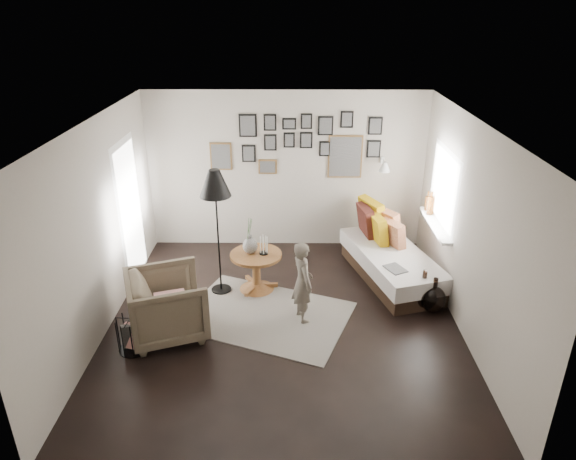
{
  "coord_description": "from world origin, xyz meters",
  "views": [
    {
      "loc": [
        0.11,
        -5.62,
        3.85
      ],
      "look_at": [
        0.05,
        0.5,
        1.1
      ],
      "focal_mm": 32.0,
      "sensor_mm": 36.0,
      "label": 1
    }
  ],
  "objects_px": {
    "daybed": "(390,257)",
    "demijohn_small": "(433,299)",
    "demijohn_large": "(423,293)",
    "floor_lamp": "(215,188)",
    "child": "(303,282)",
    "pedestal_table": "(256,273)",
    "magazine_basket": "(133,334)",
    "vase": "(250,243)",
    "armchair": "(167,305)"
  },
  "relations": [
    {
      "from": "child",
      "to": "armchair",
      "type": "bearing_deg",
      "value": 81.38
    },
    {
      "from": "pedestal_table",
      "to": "demijohn_small",
      "type": "xyz_separation_m",
      "value": [
        2.41,
        -0.56,
        -0.07
      ]
    },
    {
      "from": "armchair",
      "to": "floor_lamp",
      "type": "relative_size",
      "value": 0.5
    },
    {
      "from": "floor_lamp",
      "to": "demijohn_large",
      "type": "xyz_separation_m",
      "value": [
        2.8,
        -0.4,
        -1.36
      ]
    },
    {
      "from": "floor_lamp",
      "to": "demijohn_large",
      "type": "bearing_deg",
      "value": -8.13
    },
    {
      "from": "pedestal_table",
      "to": "demijohn_large",
      "type": "height_order",
      "value": "pedestal_table"
    },
    {
      "from": "child",
      "to": "pedestal_table",
      "type": "bearing_deg",
      "value": 20.59
    },
    {
      "from": "armchair",
      "to": "magazine_basket",
      "type": "distance_m",
      "value": 0.53
    },
    {
      "from": "magazine_basket",
      "to": "child",
      "type": "distance_m",
      "value": 2.17
    },
    {
      "from": "daybed",
      "to": "demijohn_small",
      "type": "distance_m",
      "value": 1.09
    },
    {
      "from": "vase",
      "to": "floor_lamp",
      "type": "height_order",
      "value": "floor_lamp"
    },
    {
      "from": "pedestal_table",
      "to": "vase",
      "type": "xyz_separation_m",
      "value": [
        -0.08,
        0.02,
        0.47
      ]
    },
    {
      "from": "daybed",
      "to": "demijohn_small",
      "type": "bearing_deg",
      "value": -84.0
    },
    {
      "from": "demijohn_large",
      "to": "demijohn_small",
      "type": "xyz_separation_m",
      "value": [
        0.12,
        -0.12,
        -0.02
      ]
    },
    {
      "from": "vase",
      "to": "child",
      "type": "height_order",
      "value": "child"
    },
    {
      "from": "demijohn_small",
      "to": "child",
      "type": "xyz_separation_m",
      "value": [
        -1.76,
        -0.19,
        0.36
      ]
    },
    {
      "from": "magazine_basket",
      "to": "demijohn_small",
      "type": "xyz_separation_m",
      "value": [
        3.79,
        0.86,
        -0.02
      ]
    },
    {
      "from": "vase",
      "to": "armchair",
      "type": "height_order",
      "value": "vase"
    },
    {
      "from": "magazine_basket",
      "to": "child",
      "type": "height_order",
      "value": "child"
    },
    {
      "from": "pedestal_table",
      "to": "child",
      "type": "bearing_deg",
      "value": -49.25
    },
    {
      "from": "armchair",
      "to": "floor_lamp",
      "type": "height_order",
      "value": "floor_lamp"
    },
    {
      "from": "magazine_basket",
      "to": "pedestal_table",
      "type": "bearing_deg",
      "value": 45.75
    },
    {
      "from": "daybed",
      "to": "floor_lamp",
      "type": "height_order",
      "value": "floor_lamp"
    },
    {
      "from": "vase",
      "to": "magazine_basket",
      "type": "xyz_separation_m",
      "value": [
        -1.3,
        -1.44,
        -0.52
      ]
    },
    {
      "from": "pedestal_table",
      "to": "armchair",
      "type": "xyz_separation_m",
      "value": [
        -1.02,
        -1.09,
        0.15
      ]
    },
    {
      "from": "armchair",
      "to": "magazine_basket",
      "type": "height_order",
      "value": "armchair"
    },
    {
      "from": "floor_lamp",
      "to": "magazine_basket",
      "type": "bearing_deg",
      "value": -122.29
    },
    {
      "from": "vase",
      "to": "demijohn_small",
      "type": "relative_size",
      "value": 1.03
    },
    {
      "from": "pedestal_table",
      "to": "demijohn_small",
      "type": "relative_size",
      "value": 1.44
    },
    {
      "from": "demijohn_large",
      "to": "floor_lamp",
      "type": "bearing_deg",
      "value": 171.87
    },
    {
      "from": "vase",
      "to": "armchair",
      "type": "xyz_separation_m",
      "value": [
        -0.94,
        -1.11,
        -0.32
      ]
    },
    {
      "from": "armchair",
      "to": "demijohn_large",
      "type": "relative_size",
      "value": 1.64
    },
    {
      "from": "vase",
      "to": "armchair",
      "type": "bearing_deg",
      "value": -130.29
    },
    {
      "from": "pedestal_table",
      "to": "armchair",
      "type": "distance_m",
      "value": 1.51
    },
    {
      "from": "floor_lamp",
      "to": "demijohn_small",
      "type": "height_order",
      "value": "floor_lamp"
    },
    {
      "from": "daybed",
      "to": "demijohn_small",
      "type": "height_order",
      "value": "daybed"
    },
    {
      "from": "daybed",
      "to": "armchair",
      "type": "xyz_separation_m",
      "value": [
        -3.02,
        -1.53,
        0.11
      ]
    },
    {
      "from": "vase",
      "to": "magazine_basket",
      "type": "distance_m",
      "value": 2.01
    },
    {
      "from": "floor_lamp",
      "to": "magazine_basket",
      "type": "xyz_separation_m",
      "value": [
        -0.87,
        -1.38,
        -1.36
      ]
    },
    {
      "from": "pedestal_table",
      "to": "floor_lamp",
      "type": "relative_size",
      "value": 0.4
    },
    {
      "from": "magazine_basket",
      "to": "demijohn_small",
      "type": "relative_size",
      "value": 0.86
    },
    {
      "from": "pedestal_table",
      "to": "floor_lamp",
      "type": "xyz_separation_m",
      "value": [
        -0.51,
        -0.04,
        1.31
      ]
    },
    {
      "from": "demijohn_small",
      "to": "vase",
      "type": "bearing_deg",
      "value": 166.8
    },
    {
      "from": "floor_lamp",
      "to": "pedestal_table",
      "type": "bearing_deg",
      "value": 4.76
    },
    {
      "from": "magazine_basket",
      "to": "daybed",
      "type": "bearing_deg",
      "value": 28.85
    },
    {
      "from": "demijohn_large",
      "to": "magazine_basket",
      "type": "bearing_deg",
      "value": -165.1
    },
    {
      "from": "demijohn_small",
      "to": "magazine_basket",
      "type": "bearing_deg",
      "value": -167.25
    },
    {
      "from": "vase",
      "to": "magazine_basket",
      "type": "height_order",
      "value": "vase"
    },
    {
      "from": "vase",
      "to": "armchair",
      "type": "distance_m",
      "value": 1.49
    },
    {
      "from": "pedestal_table",
      "to": "child",
      "type": "distance_m",
      "value": 1.03
    }
  ]
}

